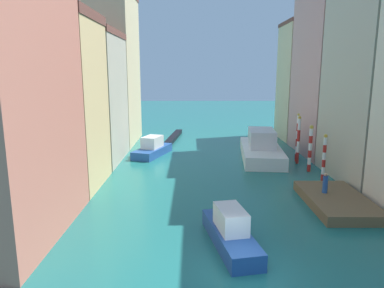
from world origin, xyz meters
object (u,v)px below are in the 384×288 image
object	(u,v)px
motorboat_0	(232,232)
waterfront_dock	(338,201)
gondola_black	(175,137)
mooring_pole_3	(299,137)
mooring_pole_1	(312,148)
person_on_dock	(327,184)
vaporetto_white	(263,148)
motorboat_1	(154,148)
mooring_pole_2	(300,140)
mooring_pole_0	(326,158)

from	to	relation	value
motorboat_0	waterfront_dock	bearing A→B (deg)	35.65
gondola_black	mooring_pole_3	bearing A→B (deg)	-43.58
mooring_pole_3	mooring_pole_1	bearing A→B (deg)	-88.72
mooring_pole_1	waterfront_dock	bearing A→B (deg)	-95.89
motorboat_0	person_on_dock	bearing A→B (deg)	41.20
person_on_dock	vaporetto_white	world-z (taller)	vaporetto_white
waterfront_dock	person_on_dock	distance (m)	1.40
waterfront_dock	motorboat_0	world-z (taller)	motorboat_0
mooring_pole_3	motorboat_1	size ratio (longest dim) A/B	0.77
vaporetto_white	motorboat_0	bearing A→B (deg)	-105.37
mooring_pole_2	vaporetto_white	size ratio (longest dim) A/B	0.43
motorboat_0	motorboat_1	bearing A→B (deg)	107.10
waterfront_dock	motorboat_1	distance (m)	21.09
mooring_pole_0	mooring_pole_3	size ratio (longest dim) A/B	0.81
mooring_pole_2	motorboat_1	xyz separation A→B (m)	(-15.16, 3.59, -1.71)
motorboat_1	mooring_pole_0	bearing A→B (deg)	-32.03
motorboat_1	waterfront_dock	bearing A→B (deg)	-46.64
mooring_pole_2	gondola_black	xyz separation A→B (m)	(-13.28, 13.62, -2.23)
waterfront_dock	motorboat_0	bearing A→B (deg)	-144.35
waterfront_dock	mooring_pole_2	xyz separation A→B (m)	(0.68, 11.74, 2.14)
waterfront_dock	mooring_pole_1	world-z (taller)	mooring_pole_1
mooring_pole_2	gondola_black	size ratio (longest dim) A/B	0.47
gondola_black	motorboat_0	bearing A→B (deg)	-81.58
mooring_pole_0	gondola_black	bearing A→B (deg)	124.67
waterfront_dock	gondola_black	bearing A→B (deg)	116.42
waterfront_dock	gondola_black	xyz separation A→B (m)	(-12.60, 25.36, -0.09)
mooring_pole_3	motorboat_0	xyz separation A→B (m)	(-8.81, -18.33, -1.81)
mooring_pole_1	gondola_black	size ratio (longest dim) A/B	0.42
mooring_pole_1	motorboat_1	xyz separation A→B (m)	(-15.38, 6.61, -1.47)
motorboat_1	mooring_pole_3	bearing A→B (deg)	-10.14
mooring_pole_2	mooring_pole_3	size ratio (longest dim) A/B	0.97
mooring_pole_2	gondola_black	bearing A→B (deg)	134.28
waterfront_dock	vaporetto_white	bearing A→B (deg)	100.56
motorboat_1	mooring_pole_1	bearing A→B (deg)	-23.27
person_on_dock	mooring_pole_2	xyz separation A→B (m)	(1.25, 10.97, 1.12)
vaporetto_white	gondola_black	distance (m)	15.22
mooring_pole_3	motorboat_0	bearing A→B (deg)	-115.67
person_on_dock	motorboat_1	distance (m)	20.15
vaporetto_white	waterfront_dock	bearing A→B (deg)	-79.44
person_on_dock	mooring_pole_2	bearing A→B (deg)	83.50
vaporetto_white	gondola_black	bearing A→B (deg)	131.17
mooring_pole_0	mooring_pole_3	distance (m)	7.01
motorboat_0	vaporetto_white	bearing A→B (deg)	74.63
waterfront_dock	mooring_pole_2	distance (m)	11.95
mooring_pole_2	motorboat_0	xyz separation A→B (m)	(-8.68, -17.48, -1.73)
mooring_pole_0	motorboat_1	bearing A→B (deg)	147.97
gondola_black	mooring_pole_0	bearing A→B (deg)	-55.33
waterfront_dock	vaporetto_white	size ratio (longest dim) A/B	0.64
mooring_pole_0	mooring_pole_3	world-z (taller)	mooring_pole_3
person_on_dock	motorboat_0	world-z (taller)	person_on_dock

